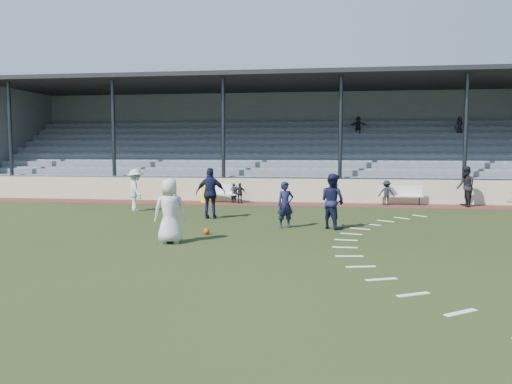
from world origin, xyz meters
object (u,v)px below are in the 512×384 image
at_px(official, 466,186).
at_px(football, 207,231).
at_px(bench_left, 218,191).
at_px(player_navy_lead, 285,205).
at_px(bench_right, 401,193).
at_px(trash_bin, 206,194).
at_px(player_white_lead, 170,211).

bearing_deg(official, football, -52.03).
relative_size(bench_left, player_navy_lead, 1.26).
relative_size(bench_right, football, 10.04).
distance_m(bench_left, football, 9.43).
distance_m(trash_bin, player_white_lead, 10.88).
bearing_deg(bench_right, player_navy_lead, -123.65).
bearing_deg(player_navy_lead, bench_left, 92.90).
relative_size(bench_left, trash_bin, 2.35).
height_order(player_navy_lead, official, official).
xyz_separation_m(bench_left, trash_bin, (-0.60, -0.08, -0.13)).
xyz_separation_m(football, player_navy_lead, (2.39, 1.68, 0.71)).
distance_m(trash_bin, football, 9.47).
distance_m(football, official, 13.66).
height_order(bench_right, player_white_lead, player_white_lead).
height_order(football, player_navy_lead, player_navy_lead).
relative_size(bench_left, player_white_lead, 1.07).
relative_size(player_white_lead, player_navy_lead, 1.17).
xyz_separation_m(football, player_white_lead, (-0.70, -1.56, 0.85)).
relative_size(football, player_white_lead, 0.11).
distance_m(bench_left, player_white_lead, 10.88).
height_order(bench_right, player_navy_lead, player_navy_lead).
relative_size(bench_right, official, 1.05).
distance_m(bench_right, trash_bin, 9.64).
xyz_separation_m(bench_left, bench_right, (9.03, 0.13, 0.00)).
bearing_deg(bench_left, trash_bin, -165.02).
relative_size(bench_right, player_navy_lead, 1.24).
height_order(bench_left, player_navy_lead, player_navy_lead).
relative_size(bench_left, bench_right, 1.02).
xyz_separation_m(bench_right, football, (-7.38, -9.40, -0.48)).
bearing_deg(bench_left, bench_right, 8.50).
distance_m(bench_left, player_navy_lead, 8.60).
bearing_deg(official, bench_right, -101.35).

